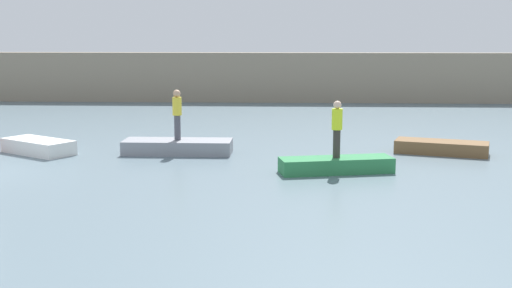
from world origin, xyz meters
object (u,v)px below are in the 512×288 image
rowboat_green (336,165)px  person_yellow_shirt (177,112)px  rowboat_grey (178,147)px  rowboat_brown (441,147)px  person_hiviz_shirt (337,126)px  rowboat_white (38,146)px

rowboat_green → person_yellow_shirt: size_ratio=1.94×
rowboat_grey → rowboat_green: 6.06m
rowboat_grey → rowboat_brown: bearing=2.9°
rowboat_brown → person_yellow_shirt: person_yellow_shirt is taller
rowboat_green → person_yellow_shirt: person_yellow_shirt is taller
rowboat_brown → person_hiviz_shirt: bearing=-121.3°
rowboat_grey → person_yellow_shirt: 1.23m
rowboat_white → rowboat_brown: 14.10m
rowboat_brown → person_hiviz_shirt: (-3.91, -3.34, 1.19)m
rowboat_brown → person_yellow_shirt: bearing=-159.4°
rowboat_brown → person_yellow_shirt: (-9.20, -0.39, 1.25)m
rowboat_white → person_hiviz_shirt: bearing=17.4°
person_yellow_shirt → rowboat_green: bearing=-29.1°
rowboat_white → rowboat_brown: rowboat_white is taller
rowboat_grey → rowboat_white: bearing=-177.3°
rowboat_brown → rowboat_green: bearing=-121.3°
rowboat_grey → rowboat_green: rowboat_grey is taller
person_yellow_shirt → person_hiviz_shirt: bearing=-29.1°
rowboat_green → person_hiviz_shirt: size_ratio=1.98×
rowboat_brown → rowboat_grey: bearing=-159.4°
rowboat_grey → person_hiviz_shirt: (5.29, -2.95, 1.18)m
rowboat_white → rowboat_green: (10.17, -2.75, -0.02)m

